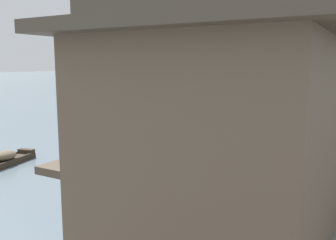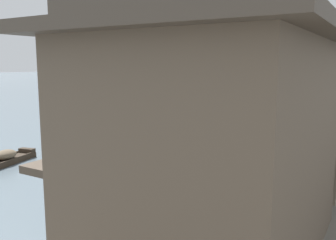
% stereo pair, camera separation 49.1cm
% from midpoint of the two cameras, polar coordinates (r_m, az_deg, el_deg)
% --- Properties ---
extents(boat_moored_nearest, '(2.51, 4.93, 0.61)m').
position_cam_midpoint_polar(boat_moored_nearest, '(47.42, 5.70, 2.51)').
color(boat_moored_nearest, brown).
rests_on(boat_moored_nearest, ground).
extents(boat_moored_second, '(4.23, 4.48, 0.72)m').
position_cam_midpoint_polar(boat_moored_second, '(34.15, -0.56, 0.21)').
color(boat_moored_second, '#423328').
rests_on(boat_moored_second, ground).
extents(boat_moored_third, '(1.73, 4.61, 0.52)m').
position_cam_midpoint_polar(boat_moored_third, '(52.99, 21.71, 2.56)').
color(boat_moored_third, brown).
rests_on(boat_moored_third, ground).
extents(boat_moored_far, '(1.79, 3.81, 0.76)m').
position_cam_midpoint_polar(boat_moored_far, '(21.39, -23.40, -5.57)').
color(boat_moored_far, '#33281E').
rests_on(boat_moored_far, ground).
extents(house_waterfront_nearest, '(5.47, 7.99, 6.14)m').
position_cam_midpoint_polar(house_waterfront_nearest, '(8.90, 9.98, -2.28)').
color(house_waterfront_nearest, brown).
rests_on(house_waterfront_nearest, riverbank_right).
extents(house_waterfront_second, '(5.44, 6.57, 6.14)m').
position_cam_midpoint_polar(house_waterfront_second, '(16.14, 19.68, 2.29)').
color(house_waterfront_second, gray).
rests_on(house_waterfront_second, riverbank_right).
extents(house_waterfront_tall, '(6.96, 8.00, 6.14)m').
position_cam_midpoint_polar(house_waterfront_tall, '(23.00, 25.06, 3.72)').
color(house_waterfront_tall, '#7F705B').
rests_on(house_waterfront_tall, riverbank_right).
extents(mooring_post_dock_near, '(0.20, 0.20, 0.76)m').
position_cam_midpoint_polar(mooring_post_dock_near, '(12.31, -1.49, -11.71)').
color(mooring_post_dock_near, '#473828').
rests_on(mooring_post_dock_near, riverbank_right).
extents(mooring_post_dock_mid, '(0.20, 0.20, 0.82)m').
position_cam_midpoint_polar(mooring_post_dock_mid, '(19.69, 11.89, -3.97)').
color(mooring_post_dock_mid, '#473828').
rests_on(mooring_post_dock_mid, riverbank_right).
extents(mooring_post_dock_far, '(0.20, 0.20, 0.70)m').
position_cam_midpoint_polar(mooring_post_dock_far, '(28.85, 18.21, -0.33)').
color(mooring_post_dock_far, '#473828').
rests_on(mooring_post_dock_far, riverbank_right).
extents(stone_bridge, '(27.88, 2.40, 4.69)m').
position_cam_midpoint_polar(stone_bridge, '(75.87, 20.41, 6.53)').
color(stone_bridge, gray).
rests_on(stone_bridge, ground).
extents(hill_far_east, '(52.96, 52.96, 23.05)m').
position_cam_midpoint_polar(hill_far_east, '(122.04, 23.77, 10.93)').
color(hill_far_east, slate).
rests_on(hill_far_east, ground).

